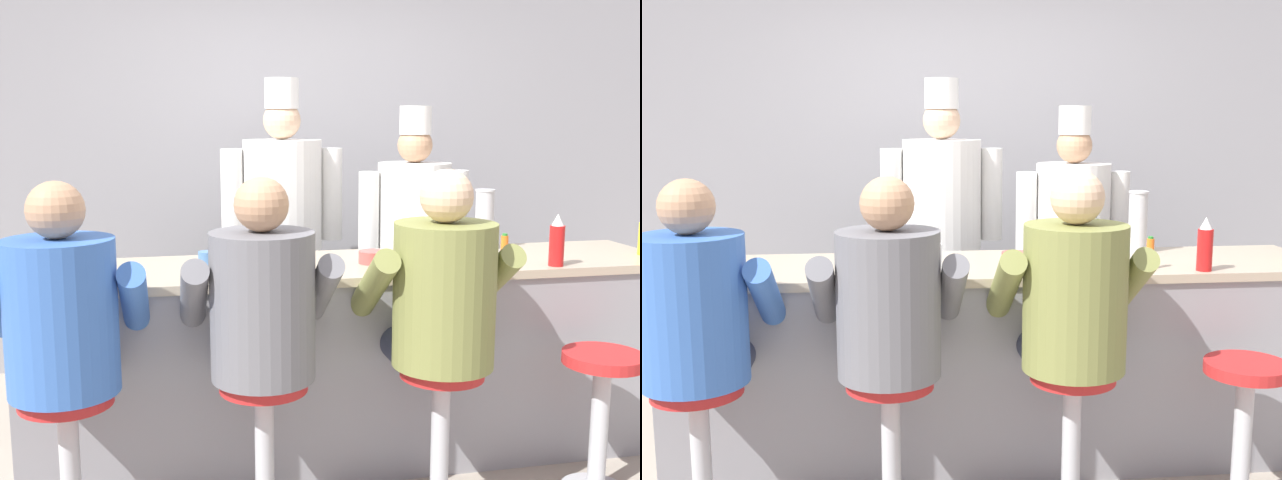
{
  "view_description": "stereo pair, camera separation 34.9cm",
  "coord_description": "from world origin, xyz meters",
  "views": [
    {
      "loc": [
        -0.89,
        -3.06,
        1.65
      ],
      "look_at": [
        -0.18,
        0.31,
        1.09
      ],
      "focal_mm": 42.0,
      "sensor_mm": 36.0,
      "label": 1
    },
    {
      "loc": [
        -0.55,
        -3.11,
        1.65
      ],
      "look_at": [
        -0.18,
        0.31,
        1.09
      ],
      "focal_mm": 42.0,
      "sensor_mm": 36.0,
      "label": 2
    }
  ],
  "objects": [
    {
      "name": "cook_in_whites_far",
      "position": [
        0.55,
        1.12,
        0.94
      ],
      "size": [
        0.67,
        0.43,
        1.72
      ],
      "color": "#232328",
      "rests_on": "ground_plane"
    },
    {
      "name": "wall_back",
      "position": [
        0.0,
        1.97,
        1.35
      ],
      "size": [
        10.0,
        0.06,
        2.7
      ],
      "color": "#99999E",
      "rests_on": "ground_plane"
    },
    {
      "name": "coffee_mug_blue",
      "position": [
        -0.7,
        0.25,
        1.01
      ],
      "size": [
        0.13,
        0.08,
        0.1
      ],
      "color": "#4C7AB2",
      "rests_on": "diner_counter"
    },
    {
      "name": "ketchup_bottle_red",
      "position": [
        0.89,
        0.07,
        1.08
      ],
      "size": [
        0.07,
        0.07,
        0.25
      ],
      "color": "red",
      "rests_on": "diner_counter"
    },
    {
      "name": "cup_stack_steel",
      "position": [
        0.75,
        0.56,
        1.12
      ],
      "size": [
        0.1,
        0.1,
        0.32
      ],
      "color": "#B7BABF",
      "rests_on": "diner_counter"
    },
    {
      "name": "diner_seated_olive",
      "position": [
        0.21,
        -0.24,
        0.89
      ],
      "size": [
        0.63,
        0.63,
        1.45
      ],
      "color": "#B2B5BA",
      "rests_on": "ground_plane"
    },
    {
      "name": "diner_counter",
      "position": [
        0.0,
        0.35,
        0.48
      ],
      "size": [
        3.13,
        0.7,
        0.97
      ],
      "color": "gray",
      "rests_on": "ground_plane"
    },
    {
      "name": "diner_seated_grey",
      "position": [
        -0.53,
        -0.24,
        0.89
      ],
      "size": [
        0.62,
        0.61,
        1.43
      ],
      "color": "#B2B5BA",
      "rests_on": "ground_plane"
    },
    {
      "name": "napkin_dispenser_chrome",
      "position": [
        -0.36,
        0.15,
        1.03
      ],
      "size": [
        0.13,
        0.08,
        0.13
      ],
      "color": "silver",
      "rests_on": "diner_counter"
    },
    {
      "name": "cook_in_whites_near",
      "position": [
        -0.19,
        1.36,
        1.03
      ],
      "size": [
        0.73,
        0.47,
        1.88
      ],
      "color": "#232328",
      "rests_on": "ground_plane"
    },
    {
      "name": "hot_sauce_bottle_orange",
      "position": [
        0.67,
        0.14,
        1.04
      ],
      "size": [
        0.03,
        0.03,
        0.15
      ],
      "color": "orange",
      "rests_on": "diner_counter"
    },
    {
      "name": "breakfast_plate",
      "position": [
        -1.26,
        0.22,
        0.98
      ],
      "size": [
        0.26,
        0.26,
        0.05
      ],
      "color": "white",
      "rests_on": "diner_counter"
    },
    {
      "name": "water_pitcher_clear",
      "position": [
        0.45,
        0.48,
        1.08
      ],
      "size": [
        0.13,
        0.11,
        0.24
      ],
      "color": "silver",
      "rests_on": "diner_counter"
    },
    {
      "name": "empty_stool_round",
      "position": [
        0.95,
        -0.27,
        0.43
      ],
      "size": [
        0.35,
        0.35,
        0.65
      ],
      "color": "#B2B5BA",
      "rests_on": "ground_plane"
    },
    {
      "name": "diner_seated_blue",
      "position": [
        -1.27,
        -0.24,
        0.88
      ],
      "size": [
        0.62,
        0.61,
        1.43
      ],
      "color": "#B2B5BA",
      "rests_on": "ground_plane"
    },
    {
      "name": "cereal_bowl",
      "position": [
        0.07,
        0.31,
        0.99
      ],
      "size": [
        0.13,
        0.13,
        0.06
      ],
      "color": "#B24C47",
      "rests_on": "diner_counter"
    }
  ]
}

